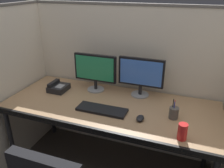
{
  "coord_description": "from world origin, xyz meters",
  "views": [
    {
      "loc": [
        0.64,
        -1.39,
        1.73
      ],
      "look_at": [
        0.0,
        0.35,
        0.92
      ],
      "focal_mm": 36.73,
      "sensor_mm": 36.0,
      "label": 1
    }
  ],
  "objects_px": {
    "desk": "(110,110)",
    "monitor_left": "(95,70)",
    "monitor_right": "(141,75)",
    "pen_cup": "(174,113)",
    "desk_phone": "(58,87)",
    "keyboard_main": "(102,110)",
    "soda_can": "(182,132)",
    "computer_mouse": "(140,118)"
  },
  "relations": [
    {
      "from": "keyboard_main",
      "to": "computer_mouse",
      "type": "height_order",
      "value": "computer_mouse"
    },
    {
      "from": "keyboard_main",
      "to": "computer_mouse",
      "type": "relative_size",
      "value": 4.48
    },
    {
      "from": "computer_mouse",
      "to": "desk_phone",
      "type": "height_order",
      "value": "desk_phone"
    },
    {
      "from": "monitor_left",
      "to": "keyboard_main",
      "type": "height_order",
      "value": "monitor_left"
    },
    {
      "from": "soda_can",
      "to": "computer_mouse",
      "type": "bearing_deg",
      "value": 157.37
    },
    {
      "from": "monitor_right",
      "to": "desk",
      "type": "bearing_deg",
      "value": -125.87
    },
    {
      "from": "desk",
      "to": "monitor_right",
      "type": "relative_size",
      "value": 4.42
    },
    {
      "from": "pen_cup",
      "to": "desk_phone",
      "type": "height_order",
      "value": "pen_cup"
    },
    {
      "from": "desk_phone",
      "to": "pen_cup",
      "type": "bearing_deg",
      "value": -6.45
    },
    {
      "from": "desk",
      "to": "monitor_left",
      "type": "height_order",
      "value": "monitor_left"
    },
    {
      "from": "monitor_left",
      "to": "keyboard_main",
      "type": "bearing_deg",
      "value": -59.06
    },
    {
      "from": "desk",
      "to": "pen_cup",
      "type": "bearing_deg",
      "value": -2.4
    },
    {
      "from": "desk",
      "to": "soda_can",
      "type": "bearing_deg",
      "value": -23.65
    },
    {
      "from": "monitor_right",
      "to": "pen_cup",
      "type": "height_order",
      "value": "monitor_right"
    },
    {
      "from": "desk",
      "to": "monitor_left",
      "type": "relative_size",
      "value": 4.42
    },
    {
      "from": "monitor_right",
      "to": "desk_phone",
      "type": "xyz_separation_m",
      "value": [
        -0.8,
        -0.18,
        -0.18
      ]
    },
    {
      "from": "desk",
      "to": "monitor_left",
      "type": "bearing_deg",
      "value": 134.7
    },
    {
      "from": "keyboard_main",
      "to": "desk_phone",
      "type": "xyz_separation_m",
      "value": [
        -0.57,
        0.22,
        0.02
      ]
    },
    {
      "from": "monitor_right",
      "to": "computer_mouse",
      "type": "xyz_separation_m",
      "value": [
        0.11,
        -0.43,
        -0.2
      ]
    },
    {
      "from": "keyboard_main",
      "to": "desk_phone",
      "type": "relative_size",
      "value": 2.26
    },
    {
      "from": "computer_mouse",
      "to": "soda_can",
      "type": "xyz_separation_m",
      "value": [
        0.33,
        -0.14,
        0.04
      ]
    },
    {
      "from": "computer_mouse",
      "to": "desk_phone",
      "type": "xyz_separation_m",
      "value": [
        -0.91,
        0.25,
        0.02
      ]
    },
    {
      "from": "pen_cup",
      "to": "desk",
      "type": "bearing_deg",
      "value": 177.6
    },
    {
      "from": "keyboard_main",
      "to": "desk_phone",
      "type": "distance_m",
      "value": 0.61
    },
    {
      "from": "pen_cup",
      "to": "desk_phone",
      "type": "distance_m",
      "value": 1.16
    },
    {
      "from": "computer_mouse",
      "to": "pen_cup",
      "type": "xyz_separation_m",
      "value": [
        0.24,
        0.12,
        0.03
      ]
    },
    {
      "from": "keyboard_main",
      "to": "desk_phone",
      "type": "height_order",
      "value": "desk_phone"
    },
    {
      "from": "desk",
      "to": "desk_phone",
      "type": "relative_size",
      "value": 10.0
    },
    {
      "from": "monitor_right",
      "to": "desk_phone",
      "type": "distance_m",
      "value": 0.84
    },
    {
      "from": "soda_can",
      "to": "monitor_left",
      "type": "bearing_deg",
      "value": 149.23
    },
    {
      "from": "computer_mouse",
      "to": "desk_phone",
      "type": "bearing_deg",
      "value": 164.56
    },
    {
      "from": "computer_mouse",
      "to": "desk",
      "type": "bearing_deg",
      "value": 155.31
    },
    {
      "from": "soda_can",
      "to": "desk_phone",
      "type": "height_order",
      "value": "soda_can"
    },
    {
      "from": "computer_mouse",
      "to": "monitor_left",
      "type": "bearing_deg",
      "value": 145.0
    },
    {
      "from": "monitor_right",
      "to": "pen_cup",
      "type": "xyz_separation_m",
      "value": [
        0.35,
        -0.31,
        -0.17
      ]
    },
    {
      "from": "keyboard_main",
      "to": "soda_can",
      "type": "distance_m",
      "value": 0.69
    },
    {
      "from": "monitor_left",
      "to": "keyboard_main",
      "type": "xyz_separation_m",
      "value": [
        0.22,
        -0.36,
        -0.2
      ]
    },
    {
      "from": "pen_cup",
      "to": "monitor_right",
      "type": "bearing_deg",
      "value": 138.75
    },
    {
      "from": "monitor_right",
      "to": "pen_cup",
      "type": "bearing_deg",
      "value": -41.25
    },
    {
      "from": "monitor_left",
      "to": "monitor_right",
      "type": "distance_m",
      "value": 0.45
    },
    {
      "from": "desk_phone",
      "to": "monitor_right",
      "type": "bearing_deg",
      "value": 12.5
    },
    {
      "from": "monitor_right",
      "to": "keyboard_main",
      "type": "xyz_separation_m",
      "value": [
        -0.23,
        -0.4,
        -0.2
      ]
    }
  ]
}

